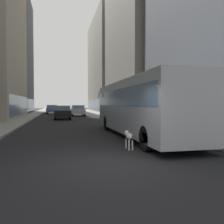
{
  "coord_description": "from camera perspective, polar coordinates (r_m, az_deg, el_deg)",
  "views": [
    {
      "loc": [
        -1.62,
        -7.03,
        1.83
      ],
      "look_at": [
        1.12,
        5.19,
        1.4
      ],
      "focal_mm": 38.22,
      "sensor_mm": 36.0,
      "label": 1
    }
  ],
  "objects": [
    {
      "name": "sidewalk_right",
      "position": [
        42.7,
        -2.74,
        -0.39
      ],
      "size": [
        2.4,
        110.0,
        0.15
      ],
      "primitive_type": "cube",
      "color": "#ADA89E",
      "rests_on": "ground"
    },
    {
      "name": "building_right_far",
      "position": [
        58.65,
        0.88,
        11.08
      ],
      "size": [
        10.79,
        22.73,
        22.25
      ],
      "color": "gray",
      "rests_on": "ground"
    },
    {
      "name": "car_silver_sedan",
      "position": [
        36.48,
        -8.19,
        0.37
      ],
      "size": [
        1.95,
        4.32,
        1.62
      ],
      "color": "#B7BABF",
      "rests_on": "ground"
    },
    {
      "name": "sidewalk_left",
      "position": [
        42.26,
        -18.16,
        -0.51
      ],
      "size": [
        2.4,
        110.0,
        0.15
      ],
      "primitive_type": "cube",
      "color": "gray",
      "rests_on": "ground"
    },
    {
      "name": "dalmatian_dog",
      "position": [
        9.7,
        4.02,
        -5.84
      ],
      "size": [
        0.22,
        0.96,
        0.72
      ],
      "color": "white",
      "rests_on": "ground"
    },
    {
      "name": "ground_plane",
      "position": [
        42.1,
        -10.41,
        -0.55
      ],
      "size": [
        120.0,
        120.0,
        0.0
      ],
      "primitive_type": "plane",
      "color": "black"
    },
    {
      "name": "building_left_far",
      "position": [
        51.66,
        -24.5,
        12.97
      ],
      "size": [
        9.29,
        18.23,
        23.69
      ],
      "color": "#4C515B",
      "rests_on": "ground"
    },
    {
      "name": "car_blue_hatchback",
      "position": [
        45.1,
        -14.12,
        0.64
      ],
      "size": [
        1.94,
        4.73,
        1.62
      ],
      "color": "#4C6BB7",
      "rests_on": "ground"
    },
    {
      "name": "car_black_suv",
      "position": [
        28.96,
        -11.79,
        -0.06
      ],
      "size": [
        1.87,
        4.65,
        1.62
      ],
      "color": "black",
      "rests_on": "ground"
    },
    {
      "name": "transit_bus",
      "position": [
        13.49,
        6.49,
        1.73
      ],
      "size": [
        2.78,
        11.53,
        3.05
      ],
      "color": "#999EA3",
      "rests_on": "ground"
    }
  ]
}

